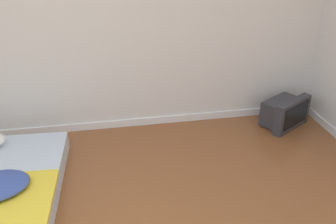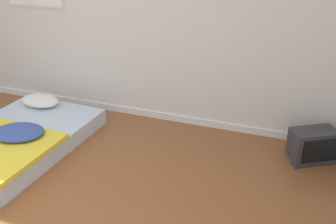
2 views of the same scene
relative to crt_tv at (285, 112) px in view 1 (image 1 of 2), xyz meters
The scene contains 2 objects.
wall_back 2.70m from the crt_tv, behind, with size 8.19×0.08×2.60m.
crt_tv is the anchor object (origin of this frame).
Camera 1 is at (0.30, -1.41, 2.20)m, focal length 40.00 mm.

